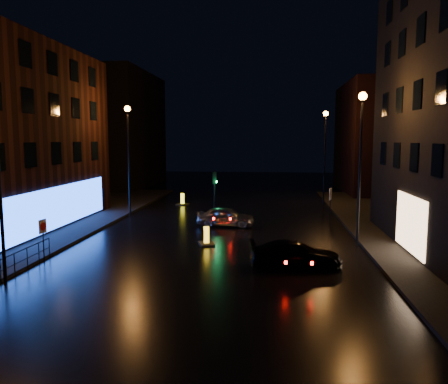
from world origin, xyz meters
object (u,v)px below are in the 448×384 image
Objects in this scene: traffic_signal at (215,211)px; silver_hatchback at (226,217)px; road_sign_left at (43,230)px; road_sign_right at (330,197)px; bollard_near at (206,241)px; bollard_far at (182,202)px; dark_sedan at (296,255)px.

traffic_signal is 3.49m from silver_hatchback.
road_sign_left is 18.81m from road_sign_right.
road_sign_left is at bearing 144.14° from silver_hatchback.
bollard_near is at bearing 61.41° from road_sign_right.
silver_hatchback is at bearing -70.18° from traffic_signal.
bollard_far is 19.04m from road_sign_left.
silver_hatchback is 0.90× the size of dark_sedan.
traffic_signal is 13.62m from dark_sedan.
dark_sedan is 11.53m from road_sign_right.
traffic_signal is at bearing -36.38° from bollard_far.
traffic_signal is 7.10m from bollard_far.
road_sign_left reaches higher than bollard_far.
dark_sedan is 12.11m from road_sign_left.
dark_sedan is 1.72× the size of road_sign_right.
road_sign_left is (-2.98, -18.76, 1.31)m from bollard_far.
traffic_signal is at bearing 72.80° from road_sign_left.
road_sign_left is (-7.88, -9.44, 0.88)m from silver_hatchback.
bollard_near is at bearing 40.09° from road_sign_left.
dark_sedan is 2.08× the size of road_sign_left.
road_sign_right is at bearing 47.43° from road_sign_left.
bollard_far is (-9.09, 18.55, -0.39)m from dark_sedan.
road_sign_left is (-6.70, -12.72, 1.04)m from traffic_signal.
dark_sedan is 3.15× the size of bollard_near.
bollard_near is 10.62m from road_sign_right.
dark_sedan is 6.18m from bollard_near.
silver_hatchback is (1.18, -3.28, 0.16)m from traffic_signal.
road_sign_right is (12.06, -7.48, 1.63)m from bollard_far.
traffic_signal is 8.59m from bollard_near.
bollard_far is at bearing 31.70° from silver_hatchback.
road_sign_left reaches higher than dark_sedan.
road_sign_right is (15.04, 11.28, 0.32)m from road_sign_left.
road_sign_left is 0.83× the size of road_sign_right.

